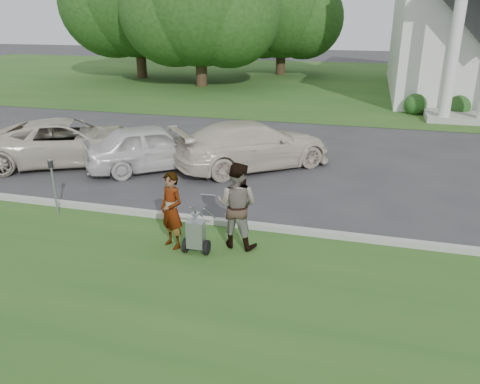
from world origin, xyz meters
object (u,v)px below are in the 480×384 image
at_px(car_a, 68,142).
at_px(car_b, 154,147).
at_px(striping_cart, 196,235).
at_px(tree_left, 199,7).
at_px(parking_meter_near, 53,181).
at_px(car_c, 253,145).
at_px(person_left, 172,211).
at_px(person_right, 237,206).
at_px(tree_back, 282,13).

bearing_deg(car_a, car_b, -113.84).
bearing_deg(car_b, car_a, 55.50).
xyz_separation_m(striping_cart, car_b, (-3.27, 4.99, 0.30)).
height_order(tree_left, car_a, tree_left).
xyz_separation_m(parking_meter_near, car_c, (3.73, 5.06, -0.16)).
bearing_deg(parking_meter_near, car_a, 120.31).
relative_size(striping_cart, person_left, 0.64).
bearing_deg(person_right, car_c, -72.55).
height_order(parking_meter_near, car_a, car_a).
relative_size(tree_left, tree_back, 1.11).
bearing_deg(person_left, car_a, 168.61).
relative_size(person_left, car_b, 0.39).
xyz_separation_m(tree_back, person_left, (3.51, -30.75, -3.90)).
relative_size(person_left, car_a, 0.32).
xyz_separation_m(person_left, car_a, (-5.69, 4.69, -0.10)).
bearing_deg(car_c, parking_meter_near, 103.34).
bearing_deg(car_b, car_c, -109.12).
bearing_deg(tree_left, car_a, -84.27).
bearing_deg(tree_back, car_a, -94.80).
bearing_deg(car_c, tree_back, -31.56).
height_order(person_right, car_b, person_right).
height_order(striping_cart, person_right, person_right).
height_order(striping_cart, parking_meter_near, parking_meter_near).
bearing_deg(car_c, car_a, 60.77).
bearing_deg(striping_cart, parking_meter_near, 165.06).
height_order(parking_meter_near, car_b, car_b).
height_order(person_left, car_c, person_left).
relative_size(person_left, person_right, 0.89).
xyz_separation_m(striping_cart, car_c, (-0.27, 6.00, 0.32)).
height_order(striping_cart, car_a, car_a).
bearing_deg(person_left, tree_left, 136.36).
xyz_separation_m(tree_left, striping_cart, (8.09, -22.89, -4.69)).
bearing_deg(tree_back, person_right, -81.00).
relative_size(person_right, car_b, 0.43).
bearing_deg(tree_left, person_left, -71.74).
height_order(tree_left, car_c, tree_left).
relative_size(car_b, car_c, 0.83).
bearing_deg(car_a, tree_left, -21.25).
bearing_deg(parking_meter_near, striping_cart, -13.23).
xyz_separation_m(striping_cart, person_left, (-0.58, 0.14, 0.40)).
bearing_deg(car_c, person_right, 150.05).
distance_m(tree_back, car_b, 26.21).
bearing_deg(person_right, car_a, -24.40).
height_order(tree_back, striping_cart, tree_back).
relative_size(striping_cart, car_b, 0.25).
bearing_deg(person_right, striping_cart, 43.82).
bearing_deg(car_b, person_right, -175.78).
height_order(person_left, car_a, person_left).
xyz_separation_m(person_left, car_c, (0.31, 5.86, -0.08)).
height_order(tree_back, car_a, tree_back).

